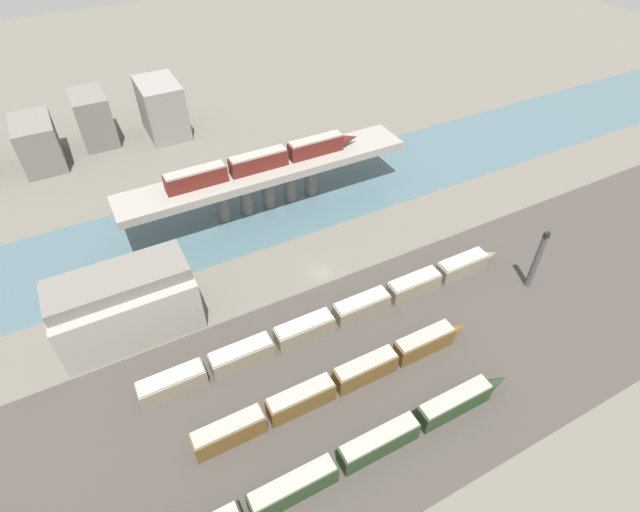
{
  "coord_description": "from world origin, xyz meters",
  "views": [
    {
      "loc": [
        -32.68,
        -61.3,
        66.94
      ],
      "look_at": [
        0.0,
        0.42,
        4.02
      ],
      "focal_mm": 28.0,
      "sensor_mm": 36.0,
      "label": 1
    }
  ],
  "objects_px": {
    "train_yard_mid": "(341,381)",
    "signal_tower": "(536,261)",
    "warehouse_building": "(125,303)",
    "train_on_bridge": "(265,160)",
    "train_yard_near": "(302,483)",
    "train_yard_far": "(341,315)"
  },
  "relations": [
    {
      "from": "train_yard_mid",
      "to": "warehouse_building",
      "type": "height_order",
      "value": "warehouse_building"
    },
    {
      "from": "train_yard_mid",
      "to": "signal_tower",
      "type": "height_order",
      "value": "signal_tower"
    },
    {
      "from": "signal_tower",
      "to": "train_yard_near",
      "type": "bearing_deg",
      "value": -165.36
    },
    {
      "from": "train_on_bridge",
      "to": "train_yard_near",
      "type": "height_order",
      "value": "train_on_bridge"
    },
    {
      "from": "train_yard_far",
      "to": "warehouse_building",
      "type": "bearing_deg",
      "value": 154.03
    },
    {
      "from": "train_on_bridge",
      "to": "train_yard_far",
      "type": "bearing_deg",
      "value": -94.02
    },
    {
      "from": "train_yard_near",
      "to": "train_yard_far",
      "type": "height_order",
      "value": "train_yard_near"
    },
    {
      "from": "train_yard_mid",
      "to": "signal_tower",
      "type": "xyz_separation_m",
      "value": [
        42.32,
        3.14,
        4.17
      ]
    },
    {
      "from": "warehouse_building",
      "to": "signal_tower",
      "type": "distance_m",
      "value": 72.05
    },
    {
      "from": "train_on_bridge",
      "to": "train_yard_far",
      "type": "distance_m",
      "value": 38.69
    },
    {
      "from": "train_yard_far",
      "to": "signal_tower",
      "type": "bearing_deg",
      "value": -13.7
    },
    {
      "from": "warehouse_building",
      "to": "signal_tower",
      "type": "xyz_separation_m",
      "value": [
        67.81,
        -24.37,
        0.21
      ]
    },
    {
      "from": "train_on_bridge",
      "to": "train_yard_mid",
      "type": "bearing_deg",
      "value": -100.77
    },
    {
      "from": "warehouse_building",
      "to": "signal_tower",
      "type": "bearing_deg",
      "value": -19.77
    },
    {
      "from": "train_yard_mid",
      "to": "train_yard_far",
      "type": "distance_m",
      "value": 13.59
    },
    {
      "from": "train_on_bridge",
      "to": "train_yard_mid",
      "type": "distance_m",
      "value": 50.91
    },
    {
      "from": "train_on_bridge",
      "to": "signal_tower",
      "type": "height_order",
      "value": "train_on_bridge"
    },
    {
      "from": "warehouse_building",
      "to": "signal_tower",
      "type": "height_order",
      "value": "signal_tower"
    },
    {
      "from": "train_yard_mid",
      "to": "warehouse_building",
      "type": "distance_m",
      "value": 37.71
    },
    {
      "from": "train_yard_far",
      "to": "train_on_bridge",
      "type": "bearing_deg",
      "value": 85.98
    },
    {
      "from": "train_yard_far",
      "to": "train_yard_mid",
      "type": "bearing_deg",
      "value": -119.61
    },
    {
      "from": "train_yard_mid",
      "to": "warehouse_building",
      "type": "relative_size",
      "value": 2.12
    }
  ]
}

